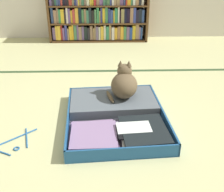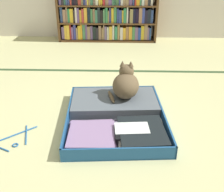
{
  "view_description": "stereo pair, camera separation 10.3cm",
  "coord_description": "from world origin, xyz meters",
  "px_view_note": "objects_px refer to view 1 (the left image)",
  "views": [
    {
      "loc": [
        0.03,
        -1.65,
        1.14
      ],
      "look_at": [
        0.08,
        0.11,
        0.21
      ],
      "focal_mm": 43.61,
      "sensor_mm": 36.0,
      "label": 1
    },
    {
      "loc": [
        0.13,
        -1.65,
        1.14
      ],
      "look_at": [
        0.08,
        0.11,
        0.21
      ],
      "focal_mm": 43.61,
      "sensor_mm": 36.0,
      "label": 2
    }
  ],
  "objects_px": {
    "bookshelf": "(98,14)",
    "open_suitcase": "(116,114)",
    "black_cat": "(124,84)",
    "clothes_hanger": "(12,143)"
  },
  "relations": [
    {
      "from": "open_suitcase",
      "to": "clothes_hanger",
      "type": "distance_m",
      "value": 0.77
    },
    {
      "from": "black_cat",
      "to": "clothes_hanger",
      "type": "bearing_deg",
      "value": -147.73
    },
    {
      "from": "bookshelf",
      "to": "open_suitcase",
      "type": "xyz_separation_m",
      "value": [
        0.17,
        -2.13,
        -0.32
      ]
    },
    {
      "from": "bookshelf",
      "to": "black_cat",
      "type": "xyz_separation_m",
      "value": [
        0.25,
        -1.92,
        -0.16
      ]
    },
    {
      "from": "bookshelf",
      "to": "open_suitcase",
      "type": "height_order",
      "value": "bookshelf"
    },
    {
      "from": "open_suitcase",
      "to": "clothes_hanger",
      "type": "relative_size",
      "value": 2.8
    },
    {
      "from": "clothes_hanger",
      "to": "open_suitcase",
      "type": "bearing_deg",
      "value": 21.77
    },
    {
      "from": "black_cat",
      "to": "clothes_hanger",
      "type": "relative_size",
      "value": 0.9
    },
    {
      "from": "bookshelf",
      "to": "black_cat",
      "type": "bearing_deg",
      "value": -82.7
    },
    {
      "from": "bookshelf",
      "to": "open_suitcase",
      "type": "distance_m",
      "value": 2.16
    }
  ]
}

